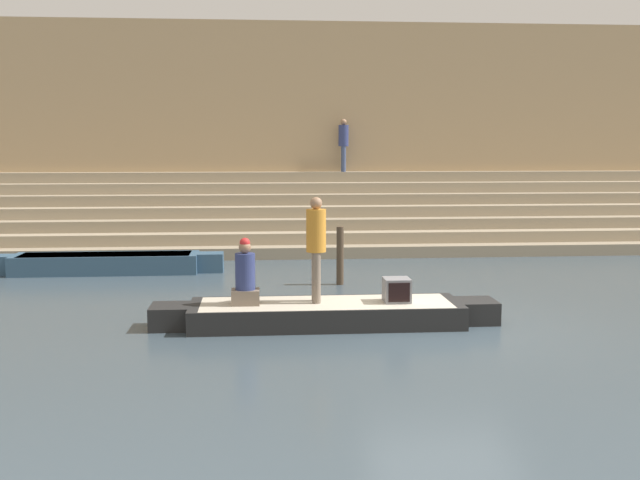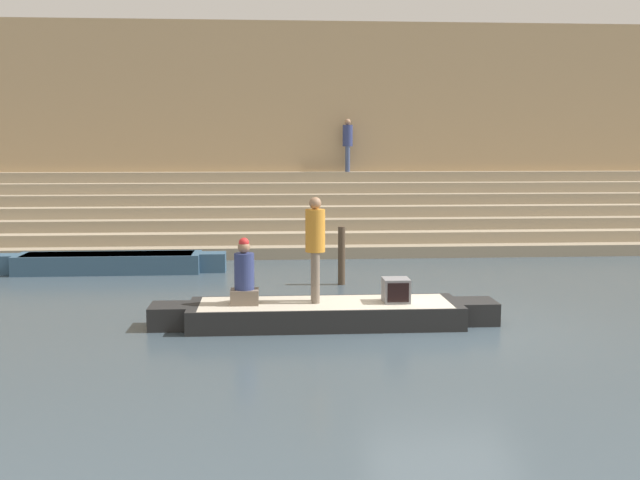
{
  "view_description": "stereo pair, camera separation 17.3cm",
  "coord_description": "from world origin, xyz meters",
  "px_view_note": "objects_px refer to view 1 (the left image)",
  "views": [
    {
      "loc": [
        -3.05,
        -11.89,
        3.0
      ],
      "look_at": [
        -1.95,
        1.5,
        1.28
      ],
      "focal_mm": 42.0,
      "sensor_mm": 36.0,
      "label": 1
    },
    {
      "loc": [
        -2.88,
        -11.9,
        3.0
      ],
      "look_at": [
        -1.95,
        1.5,
        1.28
      ],
      "focal_mm": 42.0,
      "sensor_mm": 36.0,
      "label": 2
    }
  ],
  "objects_px": {
    "rowboat_main": "(326,313)",
    "mooring_post": "(340,256)",
    "person_on_steps": "(343,141)",
    "person_standing": "(316,242)",
    "person_rowing": "(245,277)",
    "moored_boat_shore": "(106,263)",
    "tv_set": "(397,290)"
  },
  "relations": [
    {
      "from": "person_standing",
      "to": "moored_boat_shore",
      "type": "bearing_deg",
      "value": 119.64
    },
    {
      "from": "tv_set",
      "to": "mooring_post",
      "type": "bearing_deg",
      "value": 105.55
    },
    {
      "from": "person_standing",
      "to": "mooring_post",
      "type": "xyz_separation_m",
      "value": [
        0.79,
        3.56,
        -0.77
      ]
    },
    {
      "from": "rowboat_main",
      "to": "person_rowing",
      "type": "bearing_deg",
      "value": -177.38
    },
    {
      "from": "person_rowing",
      "to": "rowboat_main",
      "type": "bearing_deg",
      "value": -12.25
    },
    {
      "from": "mooring_post",
      "to": "person_on_steps",
      "type": "relative_size",
      "value": 0.77
    },
    {
      "from": "rowboat_main",
      "to": "person_rowing",
      "type": "height_order",
      "value": "person_rowing"
    },
    {
      "from": "person_on_steps",
      "to": "moored_boat_shore",
      "type": "bearing_deg",
      "value": 113.49
    },
    {
      "from": "person_standing",
      "to": "moored_boat_shore",
      "type": "xyz_separation_m",
      "value": [
        -4.54,
        5.46,
        -1.16
      ]
    },
    {
      "from": "rowboat_main",
      "to": "person_on_steps",
      "type": "bearing_deg",
      "value": 83.31
    },
    {
      "from": "person_rowing",
      "to": "tv_set",
      "type": "distance_m",
      "value": 2.54
    },
    {
      "from": "person_rowing",
      "to": "person_on_steps",
      "type": "height_order",
      "value": "person_on_steps"
    },
    {
      "from": "tv_set",
      "to": "person_on_steps",
      "type": "height_order",
      "value": "person_on_steps"
    },
    {
      "from": "tv_set",
      "to": "moored_boat_shore",
      "type": "xyz_separation_m",
      "value": [
        -5.88,
        5.54,
        -0.34
      ]
    },
    {
      "from": "person_standing",
      "to": "person_on_steps",
      "type": "xyz_separation_m",
      "value": [
        1.69,
        10.94,
        1.7
      ]
    },
    {
      "from": "tv_set",
      "to": "mooring_post",
      "type": "distance_m",
      "value": 3.69
    },
    {
      "from": "rowboat_main",
      "to": "moored_boat_shore",
      "type": "xyz_separation_m",
      "value": [
        -4.69,
        5.51,
        0.03
      ]
    },
    {
      "from": "person_rowing",
      "to": "mooring_post",
      "type": "xyz_separation_m",
      "value": [
        1.97,
        3.65,
        -0.2
      ]
    },
    {
      "from": "person_standing",
      "to": "mooring_post",
      "type": "distance_m",
      "value": 3.73
    },
    {
      "from": "person_on_steps",
      "to": "person_standing",
      "type": "bearing_deg",
      "value": 153.36
    },
    {
      "from": "moored_boat_shore",
      "to": "mooring_post",
      "type": "distance_m",
      "value": 5.67
    },
    {
      "from": "person_standing",
      "to": "moored_boat_shore",
      "type": "distance_m",
      "value": 7.19
    },
    {
      "from": "moored_boat_shore",
      "to": "mooring_post",
      "type": "height_order",
      "value": "mooring_post"
    },
    {
      "from": "mooring_post",
      "to": "person_on_steps",
      "type": "bearing_deg",
      "value": 83.03
    },
    {
      "from": "rowboat_main",
      "to": "person_standing",
      "type": "distance_m",
      "value": 1.21
    },
    {
      "from": "person_rowing",
      "to": "person_on_steps",
      "type": "distance_m",
      "value": 11.61
    },
    {
      "from": "rowboat_main",
      "to": "mooring_post",
      "type": "xyz_separation_m",
      "value": [
        0.63,
        3.62,
        0.42
      ]
    },
    {
      "from": "person_standing",
      "to": "person_rowing",
      "type": "height_order",
      "value": "person_standing"
    },
    {
      "from": "person_on_steps",
      "to": "person_rowing",
      "type": "bearing_deg",
      "value": 147.57
    },
    {
      "from": "tv_set",
      "to": "mooring_post",
      "type": "height_order",
      "value": "mooring_post"
    },
    {
      "from": "person_standing",
      "to": "moored_boat_shore",
      "type": "relative_size",
      "value": 0.32
    },
    {
      "from": "rowboat_main",
      "to": "mooring_post",
      "type": "height_order",
      "value": "mooring_post"
    }
  ]
}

